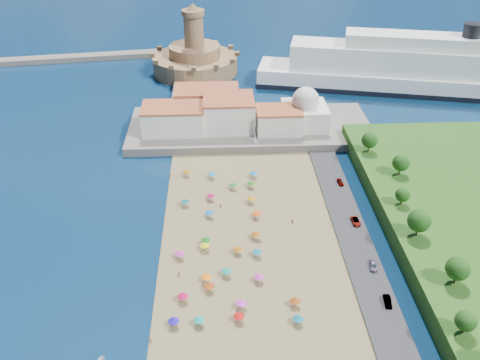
{
  "coord_description": "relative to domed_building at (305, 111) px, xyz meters",
  "views": [
    {
      "loc": [
        -2.26,
        -108.02,
        89.44
      ],
      "look_at": [
        4.0,
        25.0,
        8.0
      ],
      "focal_mm": 40.0,
      "sensor_mm": 36.0,
      "label": 1
    }
  ],
  "objects": [
    {
      "name": "domed_building",
      "position": [
        0.0,
        0.0,
        0.0
      ],
      "size": [
        16.0,
        16.0,
        15.0
      ],
      "color": "silver",
      "rests_on": "terrace"
    },
    {
      "name": "jetty",
      "position": [
        -42.0,
        37.0,
        -7.77
      ],
      "size": [
        18.0,
        70.0,
        2.4
      ],
      "primitive_type": "cube",
      "color": "#59544C",
      "rests_on": "ground"
    },
    {
      "name": "beachgoers",
      "position": [
        -35.73,
        -73.8,
        -7.85
      ],
      "size": [
        37.11,
        95.17,
        1.84
      ],
      "color": "tan",
      "rests_on": "beach"
    },
    {
      "name": "cruise_ship",
      "position": [
        55.48,
        39.11,
        0.04
      ],
      "size": [
        140.55,
        51.11,
        30.45
      ],
      "color": "black",
      "rests_on": "ground"
    },
    {
      "name": "fortress",
      "position": [
        -42.0,
        67.0,
        -2.29
      ],
      "size": [
        40.0,
        40.0,
        32.4
      ],
      "color": "#9E784F",
      "rests_on": "ground"
    },
    {
      "name": "waterfront_buildings",
      "position": [
        -33.05,
        2.64,
        -1.1
      ],
      "size": [
        57.0,
        29.0,
        11.0
      ],
      "color": "silver",
      "rests_on": "terrace"
    },
    {
      "name": "beach_parasols",
      "position": [
        -30.5,
        -84.51,
        -6.83
      ],
      "size": [
        31.21,
        110.66,
        2.2
      ],
      "color": "gray",
      "rests_on": "beach"
    },
    {
      "name": "terrace",
      "position": [
        -20.0,
        2.0,
        -7.47
      ],
      "size": [
        90.0,
        36.0,
        3.0
      ],
      "primitive_type": "cube",
      "color": "#59544C",
      "rests_on": "ground"
    },
    {
      "name": "hillside_trees",
      "position": [
        18.69,
        -77.01,
        1.06
      ],
      "size": [
        12.83,
        110.35,
        7.59
      ],
      "color": "#382314",
      "rests_on": "hillside"
    },
    {
      "name": "parked_cars",
      "position": [
        6.0,
        -77.24,
        -7.62
      ],
      "size": [
        2.45,
        82.61,
        1.4
      ],
      "color": "gray",
      "rests_on": "promenade"
    },
    {
      "name": "ground",
      "position": [
        -30.0,
        -71.0,
        -8.97
      ],
      "size": [
        700.0,
        700.0,
        0.0
      ],
      "primitive_type": "plane",
      "color": "#071938",
      "rests_on": "ground"
    }
  ]
}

